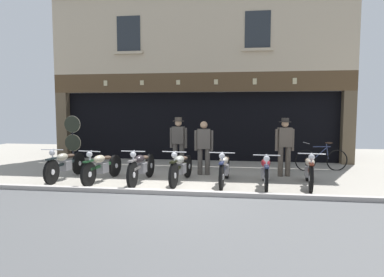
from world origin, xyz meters
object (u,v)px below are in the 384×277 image
object	(u,v)px
motorcycle_center_left	(142,166)
shopkeeper_center	(204,145)
salesman_left	(178,141)
motorcycle_center_right	(224,168)
motorcycle_center	(181,167)
salesman_right	(285,144)
advert_board_near	(265,113)
motorcycle_far_right	(309,170)
tyre_sign_pole	(73,134)
motorcycle_far_left	(65,164)
motorcycle_left	(102,166)
advert_board_far	(290,116)
leaning_bicycle	(322,159)
motorcycle_right	(265,170)

from	to	relation	value
motorcycle_center_left	shopkeeper_center	xyz separation A→B (m)	(1.54, 1.27, 0.45)
salesman_left	shopkeeper_center	bearing A→B (deg)	149.36
motorcycle_center_right	motorcycle_center	bearing A→B (deg)	3.57
salesman_right	advert_board_near	xyz separation A→B (m)	(-0.36, 2.81, 0.86)
motorcycle_center_left	motorcycle_far_right	size ratio (longest dim) A/B	1.06
motorcycle_center	tyre_sign_pole	xyz separation A→B (m)	(-4.43, 2.64, 0.63)
motorcycle_far_left	motorcycle_left	world-z (taller)	motorcycle_far_left
motorcycle_left	motorcycle_center_left	xyz separation A→B (m)	(1.10, 0.02, 0.01)
salesman_left	advert_board_near	size ratio (longest dim) A/B	1.61
salesman_right	advert_board_near	bearing A→B (deg)	-94.61
shopkeeper_center	advert_board_far	size ratio (longest dim) A/B	1.47
motorcycle_left	motorcycle_far_right	bearing A→B (deg)	-170.50
salesman_left	leaning_bicycle	world-z (taller)	salesman_left
motorcycle_center_right	motorcycle_left	bearing A→B (deg)	5.78
motorcycle_center_left	salesman_left	bearing A→B (deg)	-106.89
motorcycle_left	shopkeeper_center	xyz separation A→B (m)	(2.63, 1.29, 0.47)
motorcycle_left	leaning_bicycle	bearing A→B (deg)	-150.45
motorcycle_center_left	salesman_right	bearing A→B (deg)	-158.09
motorcycle_right	tyre_sign_pole	bearing A→B (deg)	-20.62
motorcycle_center	salesman_left	size ratio (longest dim) A/B	1.18
motorcycle_center	motorcycle_far_right	bearing A→B (deg)	-173.42
motorcycle_center_left	motorcycle_center	size ratio (longest dim) A/B	1.04
tyre_sign_pole	leaning_bicycle	size ratio (longest dim) A/B	1.02
motorcycle_far_right	motorcycle_center_right	bearing A→B (deg)	8.15
motorcycle_left	salesman_left	size ratio (longest dim) A/B	1.16
motorcycle_center_right	shopkeeper_center	world-z (taller)	shopkeeper_center
motorcycle_right	motorcycle_far_left	bearing A→B (deg)	0.66
motorcycle_far_right	leaning_bicycle	bearing A→B (deg)	-102.35
tyre_sign_pole	leaning_bicycle	world-z (taller)	tyre_sign_pole
salesman_right	motorcycle_far_right	bearing A→B (deg)	98.13
motorcycle_center_left	motorcycle_left	bearing A→B (deg)	3.53
motorcycle_center	motorcycle_far_left	bearing A→B (deg)	6.19
advert_board_far	motorcycle_far_right	bearing A→B (deg)	-91.58
motorcycle_right	motorcycle_center_right	bearing A→B (deg)	-6.09
motorcycle_center_left	motorcycle_center	distance (m)	1.06
motorcycle_center	motorcycle_far_right	world-z (taller)	motorcycle_far_right
motorcycle_far_left	leaning_bicycle	size ratio (longest dim) A/B	1.23
motorcycle_center_left	motorcycle_far_left	bearing A→B (deg)	-0.45
motorcycle_center	advert_board_far	size ratio (longest dim) A/B	1.84
motorcycle_left	motorcycle_center_right	bearing A→B (deg)	-169.77
salesman_left	salesman_right	distance (m)	3.27
salesman_left	salesman_right	world-z (taller)	salesman_right
motorcycle_center_left	motorcycle_center_right	xyz separation A→B (m)	(2.20, 0.11, -0.01)
motorcycle_right	motorcycle_far_right	size ratio (longest dim) A/B	1.02
advert_board_far	motorcycle_left	bearing A→B (deg)	-142.87
motorcycle_far_right	leaning_bicycle	distance (m)	2.50
salesman_left	motorcycle_center_right	bearing A→B (deg)	135.19
motorcycle_center	motorcycle_center_left	bearing A→B (deg)	12.26
motorcycle_right	tyre_sign_pole	world-z (taller)	tyre_sign_pole
motorcycle_center	motorcycle_far_right	xyz separation A→B (m)	(3.29, 0.02, 0.00)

